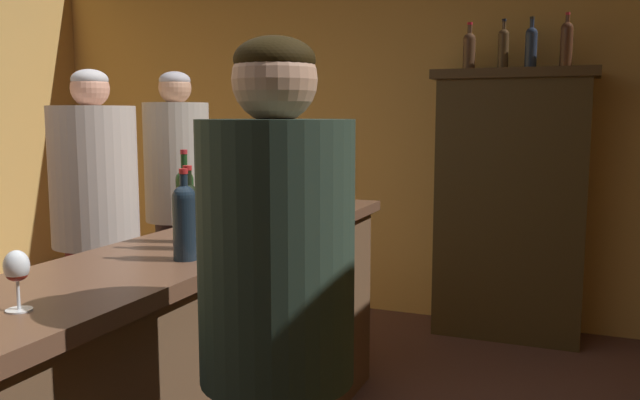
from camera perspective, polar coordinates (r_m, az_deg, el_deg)
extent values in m
cube|color=gold|center=(4.97, 2.94, 6.58)|extent=(5.30, 0.12, 2.78)
cube|color=brown|center=(2.47, -12.58, -16.35)|extent=(0.48, 3.01, 0.95)
cube|color=brown|center=(2.32, -12.93, -5.01)|extent=(0.55, 3.14, 0.05)
cube|color=#403016|center=(4.45, 16.19, -0.46)|extent=(0.93, 0.35, 1.75)
cube|color=#442F16|center=(4.42, 16.59, 10.44)|extent=(1.01, 0.41, 0.06)
cylinder|color=black|center=(3.31, 1.33, 1.01)|extent=(0.08, 0.08, 0.20)
sphere|color=black|center=(3.30, 1.33, 2.69)|extent=(0.08, 0.08, 0.08)
cylinder|color=black|center=(3.30, 1.33, 3.38)|extent=(0.03, 0.03, 0.08)
cylinder|color=gold|center=(3.29, 1.34, 4.20)|extent=(0.03, 0.03, 0.02)
cylinder|color=#2A4829|center=(2.99, -4.29, 0.72)|extent=(0.08, 0.08, 0.24)
sphere|color=#2A4829|center=(2.97, -4.31, 3.00)|extent=(0.08, 0.08, 0.08)
cylinder|color=#2A4829|center=(2.97, -4.31, 3.68)|extent=(0.03, 0.03, 0.07)
cylinder|color=black|center=(2.97, -4.32, 4.51)|extent=(0.03, 0.03, 0.02)
cylinder|color=#183B19|center=(2.46, -11.62, -0.92)|extent=(0.07, 0.07, 0.23)
sphere|color=#183B19|center=(2.44, -11.69, 1.78)|extent=(0.07, 0.07, 0.07)
cylinder|color=#183B19|center=(2.44, -11.72, 2.85)|extent=(0.02, 0.02, 0.09)
cylinder|color=#A8242A|center=(2.44, -11.75, 4.12)|extent=(0.03, 0.03, 0.02)
cylinder|color=#182531|center=(2.16, -11.65, -2.46)|extent=(0.08, 0.08, 0.20)
sphere|color=#182531|center=(2.14, -11.72, 0.24)|extent=(0.08, 0.08, 0.08)
cylinder|color=#182531|center=(2.14, -11.75, 1.24)|extent=(0.03, 0.03, 0.08)
cylinder|color=red|center=(2.13, -11.78, 2.46)|extent=(0.03, 0.03, 0.02)
cylinder|color=black|center=(2.33, -11.33, -1.85)|extent=(0.07, 0.07, 0.19)
sphere|color=black|center=(2.32, -11.40, 0.51)|extent=(0.07, 0.07, 0.07)
cylinder|color=black|center=(2.31, -11.42, 1.53)|extent=(0.03, 0.03, 0.08)
cylinder|color=red|center=(2.31, -11.45, 2.75)|extent=(0.03, 0.03, 0.02)
cylinder|color=white|center=(3.46, -0.31, -0.30)|extent=(0.06, 0.06, 0.00)
cylinder|color=white|center=(3.46, -0.31, 0.28)|extent=(0.01, 0.01, 0.07)
ellipsoid|color=white|center=(3.45, -0.31, 1.32)|extent=(0.07, 0.07, 0.06)
ellipsoid|color=#600B14|center=(3.45, -0.31, 1.04)|extent=(0.05, 0.05, 0.02)
cylinder|color=white|center=(1.75, -24.67, -8.67)|extent=(0.06, 0.06, 0.00)
cylinder|color=white|center=(1.74, -24.74, -7.53)|extent=(0.01, 0.01, 0.07)
ellipsoid|color=white|center=(1.72, -24.87, -5.22)|extent=(0.06, 0.06, 0.08)
ellipsoid|color=maroon|center=(1.73, -24.83, -5.91)|extent=(0.05, 0.05, 0.03)
cylinder|color=white|center=(3.35, -1.57, -0.57)|extent=(0.06, 0.06, 0.00)
cylinder|color=white|center=(3.34, -1.58, 0.13)|extent=(0.01, 0.01, 0.08)
ellipsoid|color=white|center=(3.33, -1.58, 1.33)|extent=(0.08, 0.08, 0.06)
cylinder|color=#A3A787|center=(2.62, -4.09, -0.29)|extent=(0.12, 0.12, 0.23)
cylinder|color=#38602D|center=(2.58, -3.11, 2.52)|extent=(0.01, 0.01, 0.22)
sphere|color=orange|center=(2.57, -3.13, 4.91)|extent=(0.06, 0.06, 0.06)
cylinder|color=#38602D|center=(2.63, -3.78, 2.96)|extent=(0.01, 0.01, 0.25)
sphere|color=red|center=(2.62, -3.80, 5.66)|extent=(0.07, 0.07, 0.07)
cylinder|color=#38602D|center=(2.63, -4.25, 2.43)|extent=(0.01, 0.01, 0.20)
sphere|color=orange|center=(2.62, -4.27, 4.61)|extent=(0.05, 0.05, 0.05)
cylinder|color=#38602D|center=(2.61, -4.61, 2.00)|extent=(0.01, 0.01, 0.16)
sphere|color=orange|center=(2.60, -4.63, 3.81)|extent=(0.05, 0.05, 0.05)
cylinder|color=#38602D|center=(2.55, -4.41, 2.24)|extent=(0.01, 0.01, 0.20)
sphere|color=#CC3A39|center=(2.55, -4.43, 4.44)|extent=(0.05, 0.05, 0.05)
cylinder|color=white|center=(2.70, -9.62, -2.50)|extent=(0.15, 0.15, 0.01)
cylinder|color=#4B3120|center=(4.47, 12.82, 12.19)|extent=(0.08, 0.08, 0.20)
sphere|color=#4B3120|center=(4.48, 12.86, 13.46)|extent=(0.08, 0.08, 0.08)
cylinder|color=#4B3120|center=(4.49, 12.87, 14.03)|extent=(0.03, 0.03, 0.09)
cylinder|color=red|center=(4.49, 12.89, 14.71)|extent=(0.03, 0.03, 0.02)
cylinder|color=#48331D|center=(4.44, 15.62, 12.27)|extent=(0.07, 0.07, 0.22)
sphere|color=#48331D|center=(4.45, 15.67, 13.68)|extent=(0.07, 0.07, 0.07)
cylinder|color=#48331D|center=(4.46, 15.69, 14.19)|extent=(0.03, 0.03, 0.08)
cylinder|color=black|center=(4.46, 15.71, 14.80)|extent=(0.03, 0.03, 0.02)
cylinder|color=#222B3D|center=(4.42, 17.85, 12.21)|extent=(0.07, 0.07, 0.22)
sphere|color=#222B3D|center=(4.44, 17.91, 13.62)|extent=(0.07, 0.07, 0.07)
cylinder|color=#222B3D|center=(4.44, 17.93, 14.16)|extent=(0.03, 0.03, 0.09)
cylinder|color=black|center=(4.45, 17.96, 14.81)|extent=(0.03, 0.03, 0.02)
cylinder|color=#482819|center=(4.41, 20.61, 12.24)|extent=(0.07, 0.07, 0.24)
sphere|color=#482819|center=(4.43, 20.68, 13.78)|extent=(0.07, 0.07, 0.07)
cylinder|color=#482819|center=(4.43, 20.71, 14.29)|extent=(0.03, 0.03, 0.08)
cylinder|color=#B12229|center=(4.44, 20.73, 14.90)|extent=(0.03, 0.03, 0.02)
cylinder|color=maroon|center=(3.32, -18.49, -11.05)|extent=(0.28, 0.28, 0.86)
cylinder|color=#B5A79D|center=(3.17, -19.04, 1.95)|extent=(0.39, 0.39, 0.64)
sphere|color=tan|center=(3.16, -19.35, 9.13)|extent=(0.17, 0.17, 0.17)
ellipsoid|color=#ACA7A8|center=(3.16, -19.38, 9.83)|extent=(0.16, 0.16, 0.09)
cylinder|color=#30252B|center=(3.90, -12.01, -8.04)|extent=(0.26, 0.26, 0.87)
cylinder|color=#AFA698|center=(3.77, -12.32, 3.24)|extent=(0.36, 0.36, 0.66)
sphere|color=tan|center=(3.76, -12.49, 9.49)|extent=(0.18, 0.18, 0.18)
ellipsoid|color=#AAA4AA|center=(3.76, -12.51, 10.11)|extent=(0.17, 0.17, 0.10)
cylinder|color=#26372C|center=(1.56, -3.82, -4.53)|extent=(0.37, 0.37, 0.62)
sphere|color=tan|center=(1.53, -3.95, 10.37)|extent=(0.20, 0.20, 0.20)
ellipsoid|color=black|center=(1.53, -3.97, 12.04)|extent=(0.19, 0.19, 0.11)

